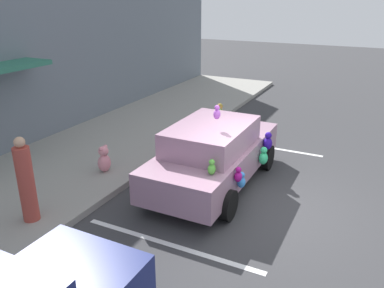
% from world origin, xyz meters
% --- Properties ---
extents(ground_plane, '(60.00, 60.00, 0.00)m').
position_xyz_m(ground_plane, '(0.00, 0.00, 0.00)').
color(ground_plane, '#38383A').
extents(sidewalk, '(24.00, 4.00, 0.15)m').
position_xyz_m(sidewalk, '(0.00, 5.00, 0.07)').
color(sidewalk, gray).
rests_on(sidewalk, ground).
extents(parking_stripe_front, '(0.12, 3.60, 0.01)m').
position_xyz_m(parking_stripe_front, '(3.51, 1.00, 0.00)').
color(parking_stripe_front, silver).
rests_on(parking_stripe_front, ground).
extents(parking_stripe_rear, '(0.12, 3.60, 0.01)m').
position_xyz_m(parking_stripe_rear, '(-1.99, 1.00, 0.00)').
color(parking_stripe_rear, silver).
rests_on(parking_stripe_rear, ground).
extents(plush_covered_car, '(4.40, 2.08, 2.07)m').
position_xyz_m(plush_covered_car, '(0.61, 1.26, 0.79)').
color(plush_covered_car, gray).
rests_on(plush_covered_car, ground).
extents(teddy_bear_on_sidewalk, '(0.35, 0.29, 0.67)m').
position_xyz_m(teddy_bear_on_sidewalk, '(-0.24, 3.83, 0.46)').
color(teddy_bear_on_sidewalk, pink).
rests_on(teddy_bear_on_sidewalk, sidewalk).
extents(pedestrian_near_shopfront, '(0.31, 0.31, 1.70)m').
position_xyz_m(pedestrian_near_shopfront, '(-2.64, 3.71, 0.95)').
color(pedestrian_near_shopfront, '#AF4439').
rests_on(pedestrian_near_shopfront, sidewalk).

